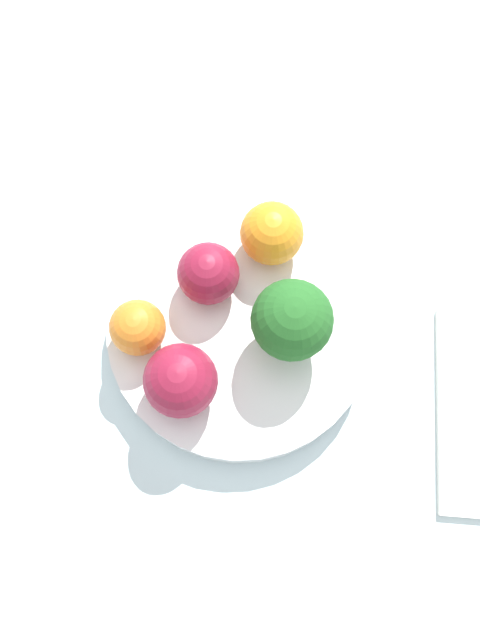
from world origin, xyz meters
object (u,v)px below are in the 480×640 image
Objects in this scene: bowl at (240,329)px; orange_back at (138,328)px; broccoli at (292,321)px; apple_green at (181,381)px; orange_front at (272,234)px; apple_red at (208,274)px.

bowl is 0.08m from orange_back.
broccoli is 0.09m from apple_green.
apple_green is at bearing 42.18° from orange_back.
apple_green reaches higher than orange_front.
bowl is at bearing 142.96° from apple_green.
apple_red is 0.08m from apple_green.
orange_front is at bearing -167.54° from broccoli.
orange_back is (-0.04, -0.03, -0.01)m from apple_green.
bowl is 2.92× the size of broccoli.
broccoli is at bearing 120.21° from apple_green.
apple_red reaches higher than bowl.
apple_green is 1.28× the size of orange_back.
orange_back is at bearing -50.36° from orange_front.
broccoli is 1.50× the size of apple_red.
apple_green is 0.05m from orange_back.
bowl is 0.05m from apple_red.
orange_front reaches higher than bowl.
bowl is 0.08m from apple_green.
bowl is 4.96× the size of orange_back.
broccoli reaches higher than apple_green.
broccoli reaches higher than bowl.
apple_red is at bearing -52.96° from orange_front.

